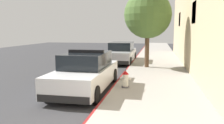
# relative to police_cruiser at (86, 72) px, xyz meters

# --- Properties ---
(ground_plane) EXTENTS (31.33, 60.00, 0.20)m
(ground_plane) POSITION_rel_police_cruiser_xyz_m (-3.11, 4.34, -0.84)
(ground_plane) COLOR #353538
(sidewalk_pavement) EXTENTS (3.52, 60.00, 0.13)m
(sidewalk_pavement) POSITION_rel_police_cruiser_xyz_m (2.89, 4.34, -0.68)
(sidewalk_pavement) COLOR #9E9991
(sidewalk_pavement) RESTS_ON ground
(curb_painted_edge) EXTENTS (0.08, 60.00, 0.13)m
(curb_painted_edge) POSITION_rel_police_cruiser_xyz_m (1.09, 4.34, -0.68)
(curb_painted_edge) COLOR maroon
(curb_painted_edge) RESTS_ON ground
(police_cruiser) EXTENTS (1.94, 4.84, 1.68)m
(police_cruiser) POSITION_rel_police_cruiser_xyz_m (0.00, 0.00, 0.00)
(police_cruiser) COLOR white
(police_cruiser) RESTS_ON ground
(parked_car_silver_ahead) EXTENTS (1.94, 4.84, 1.56)m
(parked_car_silver_ahead) POSITION_rel_police_cruiser_xyz_m (0.18, 8.44, -0.00)
(parked_car_silver_ahead) COLOR #B2B5BA
(parked_car_silver_ahead) RESTS_ON ground
(fire_hydrant) EXTENTS (0.44, 0.40, 0.76)m
(fire_hydrant) POSITION_rel_police_cruiser_xyz_m (1.63, 0.18, -0.26)
(fire_hydrant) COLOR #4C4C51
(fire_hydrant) RESTS_ON sidewalk_pavement
(street_tree) EXTENTS (2.97, 2.97, 4.79)m
(street_tree) POSITION_rel_police_cruiser_xyz_m (2.25, 5.73, 2.68)
(street_tree) COLOR brown
(street_tree) RESTS_ON sidewalk_pavement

